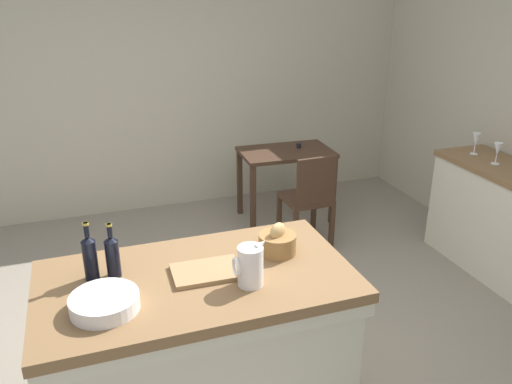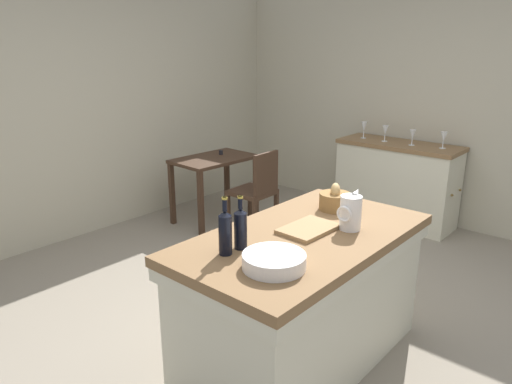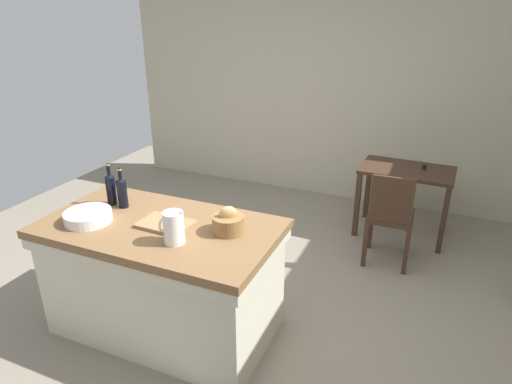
# 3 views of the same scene
# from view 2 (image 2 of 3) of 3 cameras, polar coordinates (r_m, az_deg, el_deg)

# --- Properties ---
(ground_plane) EXTENTS (6.76, 6.76, 0.00)m
(ground_plane) POSITION_cam_2_polar(r_m,az_deg,el_deg) (3.78, 4.01, -13.55)
(ground_plane) COLOR gray
(wall_back) EXTENTS (5.32, 0.12, 2.60)m
(wall_back) POSITION_cam_2_polar(r_m,az_deg,el_deg) (5.27, -19.14, 9.45)
(wall_back) COLOR #B2AA93
(wall_back) RESTS_ON ground
(wall_right) EXTENTS (0.12, 5.20, 2.60)m
(wall_right) POSITION_cam_2_polar(r_m,az_deg,el_deg) (5.59, 20.89, 9.68)
(wall_right) COLOR #B2AA93
(wall_right) RESTS_ON ground
(island_table) EXTENTS (1.63, 0.90, 0.86)m
(island_table) POSITION_cam_2_polar(r_m,az_deg,el_deg) (3.02, 5.54, -11.93)
(island_table) COLOR brown
(island_table) RESTS_ON ground
(side_cabinet) EXTENTS (0.52, 1.32, 0.91)m
(side_cabinet) POSITION_cam_2_polar(r_m,az_deg,el_deg) (5.53, 16.42, 1.07)
(side_cabinet) COLOR brown
(side_cabinet) RESTS_ON ground
(writing_desk) EXTENTS (0.92, 0.60, 0.78)m
(writing_desk) POSITION_cam_2_polar(r_m,az_deg,el_deg) (5.34, -5.00, 2.91)
(writing_desk) COLOR #3D281C
(writing_desk) RESTS_ON ground
(wooden_chair) EXTENTS (0.41, 0.41, 0.91)m
(wooden_chair) POSITION_cam_2_polar(r_m,az_deg,el_deg) (4.89, 0.07, 0.20)
(wooden_chair) COLOR #3D281C
(wooden_chair) RESTS_ON ground
(pitcher) EXTENTS (0.17, 0.13, 0.25)m
(pitcher) POSITION_cam_2_polar(r_m,az_deg,el_deg) (2.91, 11.22, -2.39)
(pitcher) COLOR white
(pitcher) RESTS_ON island_table
(wash_bowl) EXTENTS (0.32, 0.32, 0.08)m
(wash_bowl) POSITION_cam_2_polar(r_m,az_deg,el_deg) (2.40, 2.17, -8.25)
(wash_bowl) COLOR white
(wash_bowl) RESTS_ON island_table
(bread_basket) EXTENTS (0.21, 0.21, 0.18)m
(bread_basket) POSITION_cam_2_polar(r_m,az_deg,el_deg) (3.25, 9.42, -0.94)
(bread_basket) COLOR olive
(bread_basket) RESTS_ON island_table
(cutting_board) EXTENTS (0.37, 0.25, 0.02)m
(cutting_board) POSITION_cam_2_polar(r_m,az_deg,el_deg) (2.89, 6.31, -4.38)
(cutting_board) COLOR #99754C
(cutting_board) RESTS_ON island_table
(wine_bottle_dark) EXTENTS (0.07, 0.07, 0.30)m
(wine_bottle_dark) POSITION_cam_2_polar(r_m,az_deg,el_deg) (2.59, -1.86, -4.26)
(wine_bottle_dark) COLOR black
(wine_bottle_dark) RESTS_ON island_table
(wine_bottle_amber) EXTENTS (0.07, 0.07, 0.32)m
(wine_bottle_amber) POSITION_cam_2_polar(r_m,az_deg,el_deg) (2.52, -3.70, -4.73)
(wine_bottle_amber) COLOR black
(wine_bottle_amber) RESTS_ON island_table
(wine_glass_far_left) EXTENTS (0.07, 0.07, 0.17)m
(wine_glass_far_left) POSITION_cam_2_polar(r_m,az_deg,el_deg) (5.26, 21.52, 6.13)
(wine_glass_far_left) COLOR white
(wine_glass_far_left) RESTS_ON side_cabinet
(wine_glass_left) EXTENTS (0.07, 0.07, 0.17)m
(wine_glass_left) POSITION_cam_2_polar(r_m,az_deg,el_deg) (5.32, 18.21, 6.52)
(wine_glass_left) COLOR white
(wine_glass_left) RESTS_ON side_cabinet
(wine_glass_middle) EXTENTS (0.07, 0.07, 0.18)m
(wine_glass_middle) POSITION_cam_2_polar(r_m,az_deg,el_deg) (5.45, 15.19, 7.11)
(wine_glass_middle) COLOR white
(wine_glass_middle) RESTS_ON side_cabinet
(wine_glass_right) EXTENTS (0.07, 0.07, 0.19)m
(wine_glass_right) POSITION_cam_2_polar(r_m,az_deg,el_deg) (5.58, 12.79, 7.59)
(wine_glass_right) COLOR white
(wine_glass_right) RESTS_ON side_cabinet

